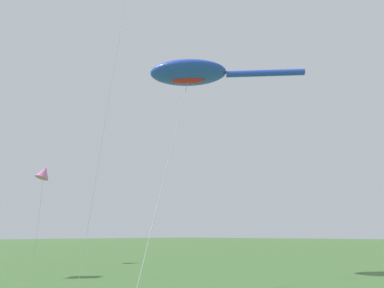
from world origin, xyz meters
The scene contains 2 objects.
big_show_kite centered at (3.80, 12.18, 10.07)m, with size 8.24×7.14×10.56m.
small_kite_box_yellow centered at (2.32, 24.96, 6.20)m, with size 1.65×2.67×6.74m.
Camera 1 is at (-7.01, 2.78, 1.94)m, focal length 28.59 mm.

